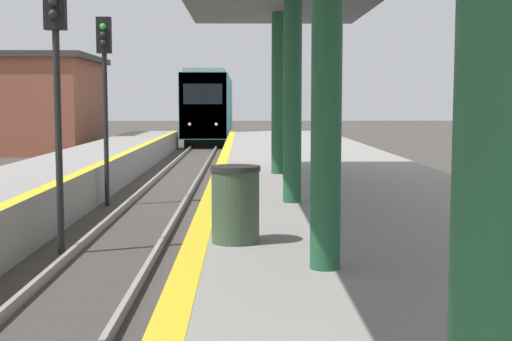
# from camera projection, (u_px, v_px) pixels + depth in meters

# --- Properties ---
(train) EXTENTS (2.72, 19.68, 4.58)m
(train) POSITION_uv_depth(u_px,v_px,m) (211.00, 107.00, 49.49)
(train) COLOR black
(train) RESTS_ON ground
(signal_mid) EXTENTS (0.36, 0.31, 4.78)m
(signal_mid) POSITION_uv_depth(u_px,v_px,m) (56.00, 63.00, 12.16)
(signal_mid) COLOR black
(signal_mid) RESTS_ON ground
(signal_far) EXTENTS (0.36, 0.31, 4.78)m
(signal_far) POSITION_uv_depth(u_px,v_px,m) (105.00, 75.00, 17.97)
(signal_far) COLOR black
(signal_far) RESTS_ON ground
(trash_bin) EXTENTS (0.59, 0.59, 0.92)m
(trash_bin) POSITION_uv_depth(u_px,v_px,m) (235.00, 204.00, 8.46)
(trash_bin) COLOR #384C38
(trash_bin) RESTS_ON platform_right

